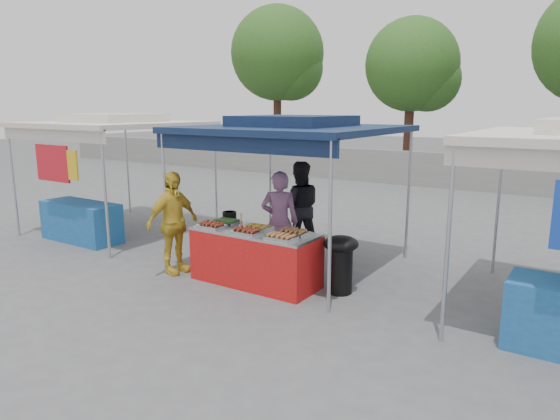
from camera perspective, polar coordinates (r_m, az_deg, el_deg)
The scene contains 22 objects.
ground_plane at distance 7.99m, azimuth -2.39°, elevation -8.13°, with size 80.00×80.00×0.00m, color #535456.
back_wall at distance 17.78m, azimuth 18.83°, elevation 4.24°, with size 40.00×0.25×1.20m, color slate.
main_canopy at distance 8.33m, azimuth 1.42°, elevation 9.36°, with size 3.20×3.20×2.57m.
neighbor_stall_left at distance 11.18m, azimuth -19.80°, elevation 5.31°, with size 3.20×3.20×2.57m.
tree_0 at distance 23.26m, azimuth 0.07°, elevation 17.04°, with size 4.15×4.15×7.14m.
tree_1 at distance 20.32m, azimuth 15.25°, elevation 15.30°, with size 3.57×3.52×6.05m.
vendor_table at distance 7.78m, azimuth -2.85°, elevation -5.39°, with size 2.00×0.80×0.85m.
food_tray_fl at distance 7.88m, azimuth -7.84°, elevation -1.79°, with size 0.42×0.30×0.07m.
food_tray_fm at distance 7.45m, azimuth -3.81°, elevation -2.49°, with size 0.42×0.30×0.07m.
food_tray_fr at distance 7.12m, azimuth 0.15°, elevation -3.15°, with size 0.42×0.30×0.07m.
food_tray_bl at distance 8.13m, azimuth -6.13°, elevation -1.35°, with size 0.42×0.30×0.07m.
food_tray_bm at distance 7.74m, azimuth -2.57°, elevation -1.94°, with size 0.42×0.30×0.07m.
food_tray_br at distance 7.40m, azimuth 1.59°, elevation -2.58°, with size 0.42×0.30×0.07m.
cooking_pot at distance 8.41m, azimuth -5.79°, elevation -0.65°, with size 0.23×0.23×0.14m, color black.
skewer_cup at distance 7.66m, azimuth -4.49°, elevation -2.04°, with size 0.07×0.07×0.09m, color #AEAFB5.
wok_burner at distance 7.41m, azimuth 6.93°, elevation -5.59°, with size 0.52×0.52×0.87m.
crate_left at distance 8.54m, azimuth -3.01°, elevation -5.69°, with size 0.53×0.37×0.32m, color #123797.
crate_right at distance 8.05m, azimuth 1.80°, elevation -6.94°, with size 0.45×0.32×0.27m, color #123797.
crate_stacked at distance 7.97m, azimuth 1.82°, elevation -5.09°, with size 0.45×0.32×0.27m, color #123797.
vendor_woman at distance 8.23m, azimuth -0.05°, elevation -1.36°, with size 0.62×0.41×1.70m, color #805177.
helper_man at distance 9.36m, azimuth 2.18°, elevation 0.32°, with size 0.84×0.65×1.73m, color black.
customer_person at distance 8.35m, azimuth -12.15°, elevation -1.45°, with size 0.99×0.41×1.70m, color gold.
Camera 1 is at (4.41, -6.09, 2.70)m, focal length 32.00 mm.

